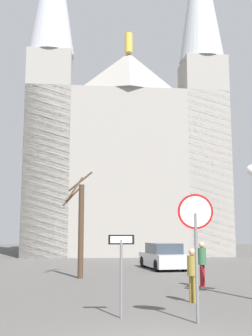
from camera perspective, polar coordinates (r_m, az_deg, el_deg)
cathedral at (r=40.73m, az=-0.31°, el=1.57°), size 18.39×14.98×32.47m
stop_sign at (r=10.44m, az=9.48°, el=-8.35°), size 0.86×0.19×3.07m
one_way_arrow_sign at (r=10.93m, az=-0.66°, el=-12.93°), size 0.67×0.07×2.07m
bare_tree at (r=19.90m, az=-6.24°, el=-7.82°), size 1.39×1.04×5.06m
parked_car_near_silver at (r=24.55m, az=5.05°, el=-11.95°), size 2.43×4.43×1.47m
pedestrian_walking at (r=13.37m, az=9.04°, el=-13.54°), size 0.32×0.32×1.63m
pedestrian_standing at (r=16.95m, az=10.32°, el=-12.17°), size 0.32×0.32×1.73m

